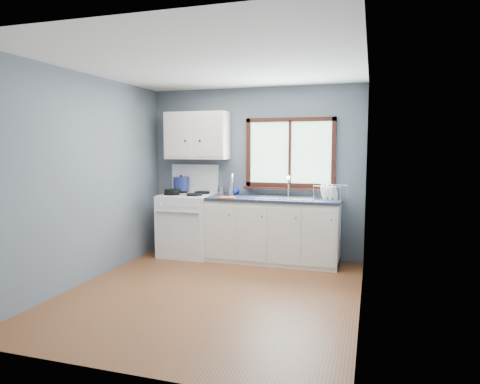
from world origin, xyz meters
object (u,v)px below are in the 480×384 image
(gas_range, at_px, (188,223))
(skillet, at_px, (173,191))
(utensil_crock, at_px, (221,190))
(dish_rack, at_px, (330,195))
(sink, at_px, (286,202))
(stockpot, at_px, (181,184))
(base_cabinets, at_px, (273,233))
(thermos, at_px, (231,184))

(gas_range, relative_size, skillet, 3.53)
(utensil_crock, height_order, dish_rack, utensil_crock)
(dish_rack, bearing_deg, sink, -162.12)
(stockpot, relative_size, utensil_crock, 0.90)
(sink, height_order, stockpot, sink)
(sink, relative_size, skillet, 2.18)
(skillet, bearing_deg, dish_rack, 14.32)
(utensil_crock, bearing_deg, stockpot, -177.73)
(base_cabinets, xyz_separation_m, dish_rack, (0.78, 0.03, 0.56))
(skillet, distance_m, thermos, 0.86)
(base_cabinets, relative_size, utensil_crock, 5.51)
(sink, height_order, skillet, sink)
(skillet, bearing_deg, thermos, 26.98)
(gas_range, xyz_separation_m, stockpot, (-0.17, 0.15, 0.58))
(utensil_crock, bearing_deg, thermos, -22.83)
(dish_rack, bearing_deg, skillet, -160.14)
(dish_rack, bearing_deg, utensil_crock, -169.96)
(gas_range, distance_m, base_cabinets, 1.31)
(gas_range, xyz_separation_m, skillet, (-0.16, -0.16, 0.49))
(dish_rack, bearing_deg, stockpot, -168.03)
(gas_range, bearing_deg, stockpot, 137.96)
(sink, bearing_deg, dish_rack, 3.35)
(base_cabinets, distance_m, sink, 0.48)
(gas_range, bearing_deg, sink, 0.71)
(stockpot, xyz_separation_m, utensil_crock, (0.64, 0.03, -0.08))
(sink, distance_m, thermos, 0.87)
(utensil_crock, bearing_deg, base_cabinets, -10.97)
(stockpot, bearing_deg, utensil_crock, 2.27)
(skillet, bearing_deg, gas_range, 53.03)
(stockpot, distance_m, thermos, 0.82)
(sink, xyz_separation_m, utensil_crock, (-1.01, 0.16, 0.13))
(base_cabinets, relative_size, thermos, 5.66)
(sink, distance_m, dish_rack, 0.61)
(gas_range, distance_m, sink, 1.53)
(gas_range, relative_size, base_cabinets, 0.74)
(base_cabinets, bearing_deg, skillet, -173.19)
(sink, height_order, thermos, thermos)
(gas_range, xyz_separation_m, dish_rack, (2.09, 0.05, 0.48))
(base_cabinets, height_order, dish_rack, dish_rack)
(dish_rack, bearing_deg, base_cabinets, -162.92)
(base_cabinets, height_order, utensil_crock, utensil_crock)
(skillet, xyz_separation_m, utensil_crock, (0.64, 0.34, 0.00))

